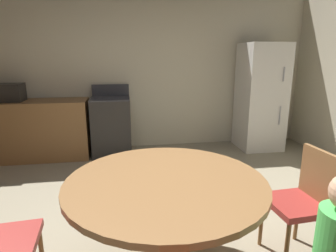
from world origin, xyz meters
The scene contains 8 objects.
ground_plane centered at (0.00, 0.00, 0.00)m, with size 14.00×14.00×0.00m, color gray.
wall_back centered at (0.00, 2.86, 1.35)m, with size 6.03×0.12×2.70m, color beige.
kitchen_counter centered at (-1.78, 2.46, 0.45)m, with size 1.86×0.60×0.90m, color olive.
oven_range centered at (-0.51, 2.47, 0.47)m, with size 0.60×0.60×1.10m.
refrigerator centered at (1.98, 2.41, 0.88)m, with size 0.68×0.68×1.76m.
microwave centered at (-1.99, 2.46, 1.03)m, with size 0.44×0.32×0.26m, color black.
dining_table centered at (-0.04, -0.29, 0.61)m, with size 1.34×1.34×0.76m.
chair_east centered at (1.04, -0.22, 0.50)m, with size 0.42×0.42×0.87m.
Camera 1 is at (-0.30, -1.99, 1.56)m, focal length 30.11 mm.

